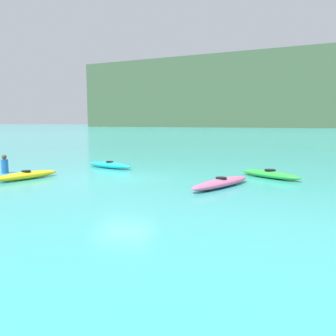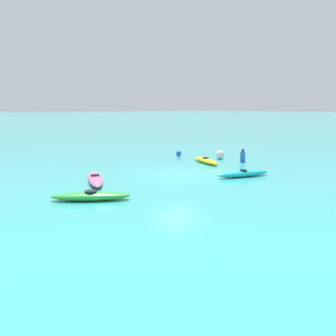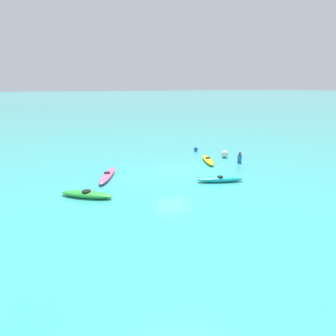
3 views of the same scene
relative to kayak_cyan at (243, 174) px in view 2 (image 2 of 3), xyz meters
The scene contains 8 objects.
ground_plane 3.41m from the kayak_cyan, 50.64° to the right, with size 600.00×600.00×0.00m, color #38ADA8.
kayak_cyan is the anchor object (origin of this frame).
kayak_green 8.16m from the kayak_cyan, ahead, with size 2.92×2.25×0.37m.
kayak_pink 7.41m from the kayak_cyan, 27.56° to the right, with size 1.93×3.49×0.37m.
kayak_yellow 4.65m from the kayak_cyan, 109.82° to the right, with size 1.39×3.05×0.37m.
buoy_blue 8.41m from the kayak_cyan, 106.43° to the right, with size 0.38×0.38×0.38m, color blue.
buoy_white 6.26m from the kayak_cyan, 125.26° to the right, with size 0.59×0.59×0.59m, color white.
person_near_shore 5.01m from the kayak_cyan, 139.44° to the right, with size 0.36×0.36×0.88m.
Camera 2 is at (11.48, 13.99, 3.47)m, focal length 36.99 mm.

